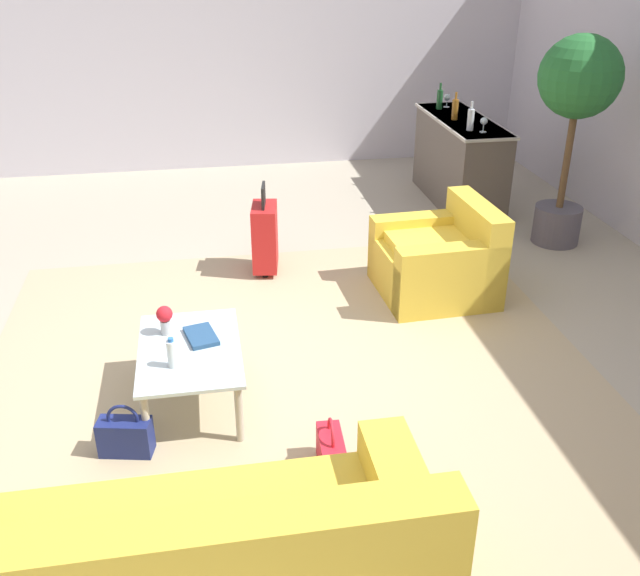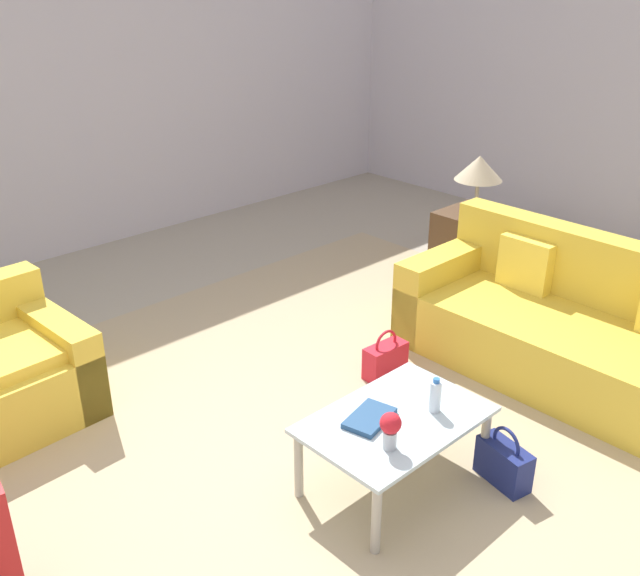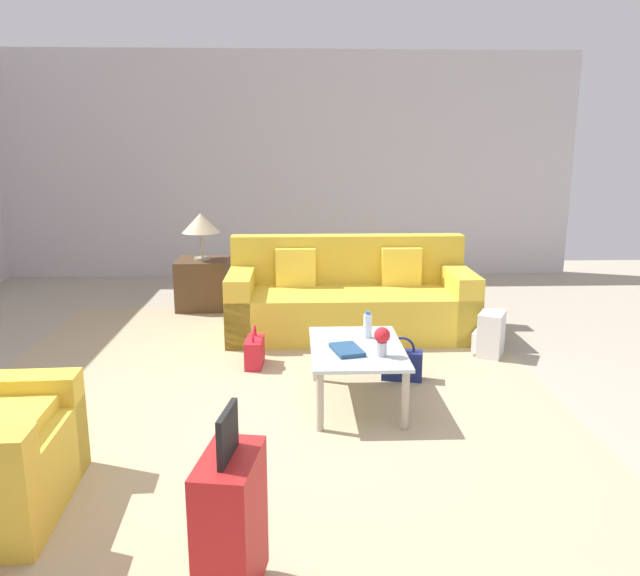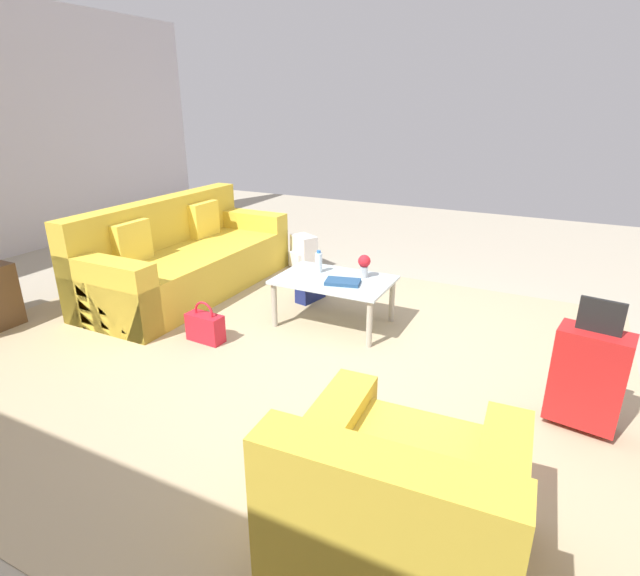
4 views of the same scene
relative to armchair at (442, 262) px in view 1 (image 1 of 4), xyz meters
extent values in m
plane|color=#A89E89|center=(0.90, -1.67, -0.29)|extent=(12.00, 12.00, 0.00)
cube|color=silver|center=(-4.16, -1.67, 1.26)|extent=(0.12, 8.00, 3.10)
cube|color=tan|center=(1.50, -1.47, -0.29)|extent=(5.20, 4.40, 0.01)
cube|color=gold|center=(3.00, -1.20, 0.03)|extent=(0.98, 0.24, 0.65)
cube|color=yellow|center=(3.22, -2.80, 0.34)|extent=(0.12, 0.40, 0.40)
cube|color=yellow|center=(3.22, -1.73, 0.34)|extent=(0.13, 0.40, 0.40)
cube|color=gold|center=(0.00, -0.07, -0.07)|extent=(0.98, 0.97, 0.44)
cube|color=gold|center=(-0.01, 0.30, 0.11)|extent=(0.94, 0.24, 0.81)
cube|color=gold|center=(0.37, -0.05, 0.01)|extent=(0.24, 0.94, 0.60)
cube|color=gold|center=(-0.36, -0.08, 0.01)|extent=(0.24, 0.94, 0.60)
cube|color=yellow|center=(0.01, -0.12, 0.19)|extent=(0.72, 0.70, 0.08)
cube|color=silver|center=(1.30, -2.17, 0.13)|extent=(1.00, 0.66, 0.02)
cylinder|color=#ADA899|center=(0.85, -1.89, -0.08)|extent=(0.05, 0.05, 0.41)
cylinder|color=#ADA899|center=(1.75, -1.89, -0.08)|extent=(0.05, 0.05, 0.41)
cylinder|color=#ADA899|center=(0.85, -2.45, -0.08)|extent=(0.05, 0.05, 0.41)
cylinder|color=#ADA899|center=(1.75, -2.45, -0.08)|extent=(0.05, 0.05, 0.41)
cylinder|color=silver|center=(1.50, -2.27, 0.24)|extent=(0.06, 0.06, 0.18)
cylinder|color=#2D6BBC|center=(1.50, -2.27, 0.34)|extent=(0.04, 0.04, 0.02)
cube|color=navy|center=(1.18, -2.09, 0.16)|extent=(0.32, 0.24, 0.03)
cylinder|color=#B2B7BC|center=(1.08, -2.32, 0.20)|extent=(0.07, 0.07, 0.10)
sphere|color=red|center=(1.08, -2.32, 0.30)|extent=(0.11, 0.11, 0.11)
cube|color=brown|center=(-2.20, 0.93, 0.20)|extent=(1.70, 0.55, 0.99)
cube|color=#ADA899|center=(-2.20, 0.93, 0.68)|extent=(1.74, 0.59, 0.03)
cylinder|color=silver|center=(-2.79, 0.94, 0.70)|extent=(0.07, 0.07, 0.01)
cylinder|color=silver|center=(-2.79, 0.94, 0.74)|extent=(0.01, 0.01, 0.08)
sphere|color=silver|center=(-2.79, 0.94, 0.81)|extent=(0.08, 0.08, 0.08)
cylinder|color=silver|center=(-1.60, 0.93, 0.70)|extent=(0.07, 0.07, 0.01)
cylinder|color=silver|center=(-1.60, 0.93, 0.74)|extent=(0.01, 0.01, 0.08)
sphere|color=silver|center=(-1.60, 0.93, 0.81)|extent=(0.08, 0.08, 0.08)
cylinder|color=#194C23|center=(-2.71, 0.82, 0.81)|extent=(0.07, 0.07, 0.22)
cylinder|color=#194C23|center=(-2.71, 0.82, 0.96)|extent=(0.03, 0.03, 0.08)
cylinder|color=brown|center=(-2.18, 0.82, 0.81)|extent=(0.07, 0.07, 0.22)
cylinder|color=brown|center=(-2.18, 0.82, 0.96)|extent=(0.03, 0.03, 0.08)
cylinder|color=silver|center=(-1.70, 0.82, 0.81)|extent=(0.07, 0.07, 0.22)
cylinder|color=silver|center=(-1.70, 0.82, 0.96)|extent=(0.03, 0.03, 0.08)
cube|color=red|center=(-0.70, -1.47, 0.06)|extent=(0.43, 0.28, 0.60)
cube|color=black|center=(-0.70, -1.47, 0.46)|extent=(0.24, 0.06, 0.20)
cylinder|color=black|center=(-0.84, -1.44, -0.26)|extent=(0.03, 0.05, 0.05)
cylinder|color=black|center=(-0.56, -1.49, -0.26)|extent=(0.03, 0.05, 0.05)
cube|color=red|center=(2.12, -1.38, -0.17)|extent=(0.33, 0.16, 0.24)
torus|color=red|center=(2.12, -1.38, -0.03)|extent=(0.20, 0.03, 0.20)
cube|color=navy|center=(1.75, -2.58, -0.17)|extent=(0.20, 0.34, 0.24)
torus|color=navy|center=(1.75, -2.58, -0.03)|extent=(0.06, 0.20, 0.20)
cylinder|color=#514C56|center=(-0.90, 1.53, -0.10)|extent=(0.47, 0.47, 0.38)
cylinder|color=brown|center=(-0.90, 1.53, 0.58)|extent=(0.07, 0.07, 0.98)
sphere|color=#23662D|center=(-0.90, 1.53, 1.37)|extent=(0.77, 0.77, 0.77)
camera|label=1|loc=(5.36, -2.01, 2.59)|focal=40.00mm
camera|label=2|loc=(-1.16, -4.19, 2.36)|focal=40.00mm
camera|label=3|loc=(-2.94, -1.74, 1.56)|focal=35.00mm
camera|label=4|loc=(-0.42, 1.57, 1.61)|focal=28.00mm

